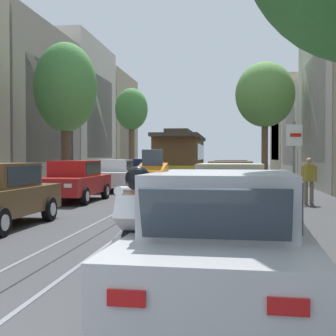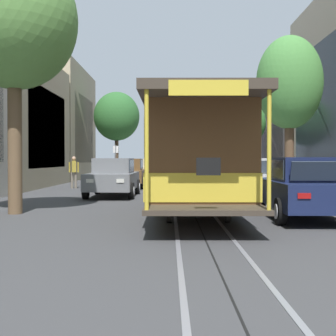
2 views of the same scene
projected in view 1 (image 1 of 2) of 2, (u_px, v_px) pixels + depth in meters
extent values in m
plane|color=#424244|center=(171.00, 191.00, 24.27)|extent=(160.00, 160.00, 0.00)
cube|color=gray|center=(169.00, 187.00, 27.72)|extent=(0.08, 62.13, 0.01)
cube|color=gray|center=(187.00, 187.00, 27.59)|extent=(0.08, 62.13, 0.01)
cube|color=black|center=(178.00, 187.00, 27.66)|extent=(0.03, 62.13, 0.01)
cube|color=gray|center=(16.00, 106.00, 28.75)|extent=(4.55, 10.53, 9.49)
cube|color=#2D3842|center=(52.00, 114.00, 28.48)|extent=(0.04, 7.58, 5.69)
cube|color=beige|center=(69.00, 111.00, 39.52)|extent=(5.26, 10.53, 10.96)
cube|color=#2D3842|center=(101.00, 117.00, 39.20)|extent=(0.04, 7.58, 6.58)
cube|color=tan|center=(109.00, 124.00, 50.19)|extent=(4.12, 10.53, 10.14)
cube|color=#2D3842|center=(128.00, 129.00, 49.95)|extent=(0.04, 7.58, 6.08)
cube|color=#2D3842|center=(312.00, 110.00, 26.62)|extent=(0.04, 7.58, 5.74)
cube|color=beige|center=(328.00, 133.00, 37.01)|extent=(5.97, 10.53, 6.99)
cube|color=#2D3842|center=(288.00, 138.00, 37.38)|extent=(0.04, 7.58, 4.20)
cube|color=tan|center=(303.00, 127.00, 47.75)|extent=(5.44, 10.53, 9.21)
cube|color=#2D3842|center=(275.00, 132.00, 48.10)|extent=(0.04, 7.58, 5.53)
cube|color=#2D3842|center=(18.00, 174.00, 13.18)|extent=(1.30, 0.23, 0.45)
cube|color=#2D3842|center=(25.00, 175.00, 11.90)|extent=(0.08, 1.81, 0.47)
cube|color=#B21414|center=(50.00, 191.00, 13.92)|extent=(0.28, 0.05, 0.12)
cube|color=#B21414|center=(14.00, 191.00, 14.09)|extent=(0.28, 0.05, 0.12)
cylinder|color=black|center=(1.00, 223.00, 10.43)|extent=(0.22, 0.65, 0.64)
cylinder|color=silver|center=(5.00, 223.00, 10.42)|extent=(0.03, 0.35, 0.35)
cylinder|color=black|center=(49.00, 209.00, 13.07)|extent=(0.22, 0.65, 0.64)
cylinder|color=silver|center=(53.00, 209.00, 13.05)|extent=(0.03, 0.35, 0.35)
cube|color=red|center=(74.00, 185.00, 18.70)|extent=(1.90, 4.34, 0.66)
cube|color=red|center=(75.00, 168.00, 18.83)|extent=(1.52, 2.10, 0.60)
cube|color=#2D3842|center=(67.00, 169.00, 18.00)|extent=(1.34, 0.25, 0.47)
cube|color=#2D3842|center=(85.00, 168.00, 20.00)|extent=(1.30, 0.23, 0.45)
cube|color=#2D3842|center=(94.00, 168.00, 18.72)|extent=(0.07, 1.81, 0.47)
cube|color=#2D3842|center=(57.00, 168.00, 18.94)|extent=(0.07, 1.81, 0.47)
cube|color=white|center=(68.00, 186.00, 16.48)|extent=(0.28, 0.05, 0.14)
cube|color=#B21414|center=(103.00, 180.00, 20.75)|extent=(0.28, 0.05, 0.12)
cube|color=white|center=(37.00, 185.00, 16.64)|extent=(0.28, 0.05, 0.14)
cube|color=#B21414|center=(78.00, 179.00, 20.91)|extent=(0.28, 0.05, 0.12)
cylinder|color=black|center=(85.00, 196.00, 17.26)|extent=(0.21, 0.64, 0.64)
cylinder|color=silver|center=(88.00, 196.00, 17.24)|extent=(0.03, 0.35, 0.35)
cylinder|color=black|center=(38.00, 196.00, 17.52)|extent=(0.21, 0.64, 0.64)
cylinder|color=silver|center=(35.00, 196.00, 17.54)|extent=(0.03, 0.35, 0.35)
cylinder|color=black|center=(105.00, 191.00, 19.89)|extent=(0.21, 0.64, 0.64)
cylinder|color=silver|center=(108.00, 191.00, 19.88)|extent=(0.03, 0.35, 0.35)
cylinder|color=black|center=(64.00, 191.00, 20.16)|extent=(0.21, 0.64, 0.64)
cylinder|color=silver|center=(62.00, 191.00, 20.17)|extent=(0.03, 0.35, 0.35)
cube|color=silver|center=(115.00, 178.00, 24.50)|extent=(1.95, 4.36, 0.66)
cube|color=silver|center=(115.00, 165.00, 24.64)|extent=(1.55, 2.12, 0.60)
cube|color=#2D3842|center=(112.00, 166.00, 23.80)|extent=(1.34, 0.27, 0.47)
cube|color=#2D3842|center=(120.00, 165.00, 25.82)|extent=(1.30, 0.24, 0.45)
cube|color=#2D3842|center=(130.00, 166.00, 24.57)|extent=(0.10, 1.81, 0.47)
cube|color=#2D3842|center=(101.00, 165.00, 24.71)|extent=(0.10, 1.81, 0.47)
cube|color=white|center=(118.00, 178.00, 22.30)|extent=(0.28, 0.05, 0.14)
cube|color=#B21414|center=(133.00, 174.00, 26.60)|extent=(0.28, 0.05, 0.12)
cube|color=white|center=(94.00, 178.00, 22.40)|extent=(0.28, 0.05, 0.14)
cube|color=#B21414|center=(113.00, 174.00, 26.70)|extent=(0.28, 0.05, 0.12)
cylinder|color=black|center=(128.00, 186.00, 23.11)|extent=(0.22, 0.65, 0.64)
cylinder|color=silver|center=(130.00, 186.00, 23.10)|extent=(0.03, 0.35, 0.35)
cylinder|color=black|center=(91.00, 186.00, 23.26)|extent=(0.22, 0.65, 0.64)
cylinder|color=silver|center=(89.00, 186.00, 23.27)|extent=(0.03, 0.35, 0.35)
cylinder|color=black|center=(136.00, 183.00, 25.76)|extent=(0.22, 0.65, 0.64)
cylinder|color=silver|center=(138.00, 183.00, 25.75)|extent=(0.03, 0.35, 0.35)
cylinder|color=black|center=(104.00, 183.00, 25.92)|extent=(0.22, 0.65, 0.64)
cylinder|color=silver|center=(102.00, 183.00, 25.93)|extent=(0.03, 0.35, 0.35)
cube|color=#19234C|center=(139.00, 173.00, 30.82)|extent=(1.90, 4.34, 0.66)
cube|color=#19234C|center=(139.00, 164.00, 30.95)|extent=(1.53, 2.10, 0.60)
cube|color=#2D3842|center=(136.00, 164.00, 30.12)|extent=(1.34, 0.25, 0.47)
cube|color=#2D3842|center=(143.00, 164.00, 32.12)|extent=(1.30, 0.23, 0.45)
cube|color=#2D3842|center=(151.00, 164.00, 30.84)|extent=(0.07, 1.81, 0.47)
cube|color=#2D3842|center=(128.00, 164.00, 31.06)|extent=(0.07, 1.81, 0.47)
cube|color=white|center=(140.00, 173.00, 28.60)|extent=(0.28, 0.05, 0.14)
cube|color=#B21414|center=(153.00, 171.00, 32.87)|extent=(0.28, 0.05, 0.12)
cube|color=white|center=(122.00, 173.00, 28.76)|extent=(0.28, 0.05, 0.14)
cube|color=#B21414|center=(137.00, 171.00, 33.03)|extent=(0.28, 0.05, 0.12)
cylinder|color=black|center=(148.00, 180.00, 29.38)|extent=(0.22, 0.64, 0.64)
cylinder|color=silver|center=(150.00, 180.00, 29.36)|extent=(0.03, 0.35, 0.35)
cylinder|color=black|center=(120.00, 180.00, 29.64)|extent=(0.22, 0.64, 0.64)
cylinder|color=silver|center=(118.00, 180.00, 29.66)|extent=(0.03, 0.35, 0.35)
cylinder|color=black|center=(156.00, 178.00, 32.01)|extent=(0.22, 0.64, 0.64)
cylinder|color=silver|center=(157.00, 178.00, 32.00)|extent=(0.03, 0.35, 0.35)
cylinder|color=black|center=(130.00, 178.00, 32.28)|extent=(0.22, 0.64, 0.64)
cylinder|color=silver|center=(128.00, 178.00, 32.29)|extent=(0.03, 0.35, 0.35)
cube|color=#B7B7BC|center=(224.00, 254.00, 5.46)|extent=(2.01, 4.38, 0.66)
cube|color=#B7B7BC|center=(223.00, 199.00, 5.29)|extent=(1.58, 2.13, 0.60)
cube|color=#2D3842|center=(227.00, 195.00, 6.12)|extent=(1.34, 0.29, 0.47)
cube|color=#2D3842|center=(215.00, 214.00, 4.13)|extent=(1.30, 0.26, 0.45)
cube|color=#2D3842|center=(156.00, 198.00, 5.42)|extent=(0.12, 1.81, 0.47)
cube|color=#2D3842|center=(293.00, 201.00, 5.16)|extent=(0.12, 1.81, 0.47)
cube|color=white|center=(197.00, 219.00, 7.68)|extent=(0.28, 0.05, 0.14)
cube|color=#B21414|center=(126.00, 298.00, 3.42)|extent=(0.28, 0.05, 0.12)
cube|color=white|center=(268.00, 221.00, 7.48)|extent=(0.28, 0.05, 0.14)
cube|color=#B21414|center=(288.00, 307.00, 3.23)|extent=(0.28, 0.05, 0.12)
cylinder|color=black|center=(168.00, 256.00, 6.93)|extent=(0.23, 0.65, 0.64)
cylinder|color=silver|center=(160.00, 256.00, 6.95)|extent=(0.04, 0.35, 0.35)
cylinder|color=black|center=(294.00, 261.00, 6.62)|extent=(0.23, 0.65, 0.64)
cylinder|color=silver|center=(302.00, 261.00, 6.60)|extent=(0.04, 0.35, 0.35)
cylinder|color=black|center=(115.00, 317.00, 4.30)|extent=(0.23, 0.65, 0.64)
cylinder|color=silver|center=(104.00, 316.00, 4.32)|extent=(0.04, 0.35, 0.35)
cylinder|color=black|center=(321.00, 329.00, 4.00)|extent=(0.23, 0.65, 0.64)
cylinder|color=silver|center=(335.00, 330.00, 3.98)|extent=(0.04, 0.35, 0.35)
cube|color=#C1B28E|center=(231.00, 203.00, 11.49)|extent=(1.94, 4.36, 0.66)
cube|color=#C1B28E|center=(231.00, 176.00, 11.33)|extent=(1.54, 2.11, 0.60)
cube|color=#2D3842|center=(232.00, 176.00, 12.15)|extent=(1.34, 0.26, 0.47)
cube|color=#2D3842|center=(229.00, 180.00, 10.16)|extent=(1.30, 0.24, 0.45)
cube|color=#2D3842|center=(199.00, 176.00, 11.44)|extent=(0.09, 1.81, 0.47)
cube|color=#2D3842|center=(263.00, 177.00, 11.21)|extent=(0.09, 1.81, 0.47)
cube|color=white|center=(213.00, 192.00, 13.71)|extent=(0.28, 0.05, 0.14)
cube|color=#B21414|center=(199.00, 208.00, 9.44)|extent=(0.28, 0.05, 0.12)
cube|color=white|center=(253.00, 192.00, 13.53)|extent=(0.28, 0.05, 0.14)
cube|color=#B21414|center=(257.00, 209.00, 9.27)|extent=(0.28, 0.05, 0.12)
cylinder|color=black|center=(199.00, 210.00, 12.95)|extent=(0.22, 0.65, 0.64)
cylinder|color=silver|center=(195.00, 210.00, 12.97)|extent=(0.03, 0.35, 0.35)
cylinder|color=black|center=(266.00, 211.00, 12.68)|extent=(0.22, 0.65, 0.64)
cylinder|color=silver|center=(270.00, 211.00, 12.66)|extent=(0.03, 0.35, 0.35)
cylinder|color=black|center=(187.00, 223.00, 10.32)|extent=(0.22, 0.65, 0.64)
cylinder|color=silver|center=(182.00, 223.00, 10.34)|extent=(0.03, 0.35, 0.35)
cylinder|color=black|center=(271.00, 225.00, 10.04)|extent=(0.22, 0.65, 0.64)
cylinder|color=silver|center=(277.00, 225.00, 10.03)|extent=(0.03, 0.35, 0.35)
cube|color=brown|center=(230.00, 187.00, 17.15)|extent=(1.84, 4.32, 0.66)
cube|color=brown|center=(230.00, 170.00, 16.99)|extent=(1.49, 2.08, 0.60)
cube|color=#2D3842|center=(231.00, 170.00, 17.82)|extent=(1.33, 0.23, 0.47)
cube|color=#2D3842|center=(230.00, 171.00, 15.81)|extent=(1.30, 0.21, 0.45)
cube|color=#2D3842|center=(209.00, 170.00, 17.09)|extent=(0.05, 1.81, 0.47)
cube|color=#2D3842|center=(252.00, 170.00, 16.89)|extent=(0.05, 1.81, 0.47)
cube|color=white|center=(217.00, 181.00, 19.36)|extent=(0.28, 0.04, 0.14)
cube|color=#B21414|center=(212.00, 188.00, 15.08)|extent=(0.28, 0.04, 0.12)
cube|color=white|center=(245.00, 181.00, 19.21)|extent=(0.28, 0.04, 0.14)
cube|color=#B21414|center=(248.00, 189.00, 14.93)|extent=(0.28, 0.04, 0.12)
cylinder|color=black|center=(208.00, 193.00, 18.60)|extent=(0.21, 0.64, 0.64)
cylinder|color=silver|center=(205.00, 193.00, 18.61)|extent=(0.02, 0.35, 0.35)
cylinder|color=black|center=(254.00, 194.00, 18.36)|extent=(0.21, 0.64, 0.64)
cylinder|color=silver|center=(257.00, 194.00, 18.35)|extent=(0.02, 0.35, 0.35)
cylinder|color=black|center=(203.00, 200.00, 15.96)|extent=(0.21, 0.64, 0.64)
cylinder|color=silver|center=(200.00, 200.00, 15.97)|extent=(0.02, 0.35, 0.35)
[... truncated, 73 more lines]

